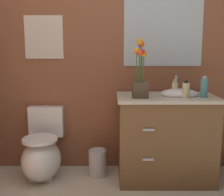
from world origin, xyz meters
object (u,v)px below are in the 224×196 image
at_px(vanity_cabinet, 164,137).
at_px(soap_bottle, 185,90).
at_px(wall_poster, 43,37).
at_px(wall_mirror, 162,31).
at_px(lotion_bottle, 174,88).
at_px(trash_bin, 97,162).
at_px(toilet, 41,154).
at_px(hand_wash_bottle, 203,87).
at_px(flower_vase, 139,79).

height_order(vanity_cabinet, soap_bottle, vanity_cabinet).
xyz_separation_m(wall_poster, wall_mirror, (1.22, 0.00, 0.06)).
relative_size(lotion_bottle, trash_bin, 0.57).
xyz_separation_m(toilet, trash_bin, (0.55, 0.04, -0.11)).
distance_m(vanity_cabinet, wall_mirror, 1.06).
bearing_deg(vanity_cabinet, wall_mirror, 90.54).
bearing_deg(hand_wash_bottle, vanity_cabinet, 165.99).
distance_m(vanity_cabinet, lotion_bottle, 0.48).
bearing_deg(vanity_cabinet, hand_wash_bottle, -14.01).
xyz_separation_m(soap_bottle, hand_wash_bottle, (0.18, 0.03, 0.02)).
bearing_deg(toilet, trash_bin, 4.49).
xyz_separation_m(vanity_cabinet, wall_mirror, (-0.00, 0.29, 1.02)).
height_order(vanity_cabinet, wall_mirror, wall_mirror).
xyz_separation_m(vanity_cabinet, flower_vase, (-0.27, -0.10, 0.58)).
bearing_deg(wall_poster, hand_wash_bottle, -13.66).
distance_m(soap_bottle, hand_wash_bottle, 0.18).
bearing_deg(wall_mirror, wall_poster, 180.00).
xyz_separation_m(hand_wash_bottle, wall_mirror, (-0.33, 0.37, 0.52)).
relative_size(toilet, lotion_bottle, 4.43).
bearing_deg(trash_bin, wall_poster, 157.74).
bearing_deg(wall_poster, flower_vase, -22.42).
xyz_separation_m(trash_bin, wall_poster, (-0.55, 0.22, 1.26)).
bearing_deg(vanity_cabinet, toilet, 178.76).
distance_m(lotion_bottle, wall_poster, 1.41).
bearing_deg(vanity_cabinet, wall_poster, 166.43).
relative_size(hand_wash_bottle, wall_poster, 0.46).
bearing_deg(toilet, wall_mirror, 12.41).
xyz_separation_m(lotion_bottle, wall_poster, (-1.29, 0.28, 0.49)).
distance_m(hand_wash_bottle, wall_poster, 1.65).
distance_m(toilet, lotion_bottle, 1.45).
height_order(flower_vase, hand_wash_bottle, flower_vase).
height_order(toilet, vanity_cabinet, vanity_cabinet).
relative_size(trash_bin, wall_mirror, 0.34).
height_order(toilet, hand_wash_bottle, hand_wash_bottle).
bearing_deg(lotion_bottle, hand_wash_bottle, -20.28).
bearing_deg(soap_bottle, hand_wash_bottle, 11.05).
bearing_deg(wall_mirror, toilet, -167.59).
xyz_separation_m(flower_vase, soap_bottle, (0.41, -0.02, -0.10)).
relative_size(soap_bottle, lotion_bottle, 1.04).
distance_m(trash_bin, wall_poster, 1.39).
distance_m(soap_bottle, lotion_bottle, 0.15).
bearing_deg(lotion_bottle, wall_mirror, 105.30).
distance_m(toilet, wall_poster, 1.18).
relative_size(vanity_cabinet, lotion_bottle, 6.53).
relative_size(lotion_bottle, wall_mirror, 0.19).
xyz_separation_m(soap_bottle, wall_poster, (-1.37, 0.41, 0.48)).
relative_size(hand_wash_bottle, wall_mirror, 0.25).
relative_size(flower_vase, wall_mirror, 0.67).
height_order(trash_bin, wall_poster, wall_poster).
relative_size(soap_bottle, trash_bin, 0.59).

